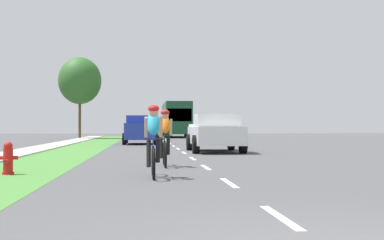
% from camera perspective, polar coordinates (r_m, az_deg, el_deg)
% --- Properties ---
extents(ground_plane, '(120.00, 120.00, 0.00)m').
position_cam_1_polar(ground_plane, '(24.57, -1.20, -3.29)').
color(ground_plane, '#4C4C4F').
extents(grass_verge, '(2.52, 70.00, 0.01)m').
position_cam_1_polar(grass_verge, '(24.71, -12.44, -3.25)').
color(grass_verge, '#478438').
rests_on(grass_verge, ground_plane).
extents(sidewalk_concrete, '(1.56, 70.00, 0.10)m').
position_cam_1_polar(sidewalk_concrete, '(25.05, -17.08, -3.20)').
color(sidewalk_concrete, '#B2ADA3').
rests_on(sidewalk_concrete, ground_plane).
extents(lane_markings_center, '(0.12, 53.80, 0.01)m').
position_cam_1_polar(lane_markings_center, '(28.55, -1.75, -2.91)').
color(lane_markings_center, white).
rests_on(lane_markings_center, ground_plane).
extents(fire_hydrant_red, '(0.44, 0.38, 0.76)m').
position_cam_1_polar(fire_hydrant_red, '(13.16, -18.98, -3.89)').
color(fire_hydrant_red, red).
rests_on(fire_hydrant_red, ground_plane).
extents(cyclist_lead, '(0.42, 1.72, 1.58)m').
position_cam_1_polar(cyclist_lead, '(11.70, -4.13, -2.18)').
color(cyclist_lead, black).
rests_on(cyclist_lead, ground_plane).
extents(cyclist_trailing, '(0.42, 1.72, 1.58)m').
position_cam_1_polar(cyclist_trailing, '(14.90, -2.92, -1.86)').
color(cyclist_trailing, black).
rests_on(cyclist_trailing, ground_plane).
extents(pickup_white, '(2.22, 5.10, 1.64)m').
position_cam_1_polar(pickup_white, '(23.44, 2.46, -1.39)').
color(pickup_white, silver).
rests_on(pickup_white, ground_plane).
extents(suv_blue, '(2.15, 4.70, 1.79)m').
position_cam_1_polar(suv_blue, '(34.00, -5.51, -0.96)').
color(suv_blue, '#23389E').
rests_on(suv_blue, ground_plane).
extents(sedan_maroon, '(1.98, 4.30, 1.52)m').
position_cam_1_polar(sedan_maroon, '(46.02, -5.33, -1.11)').
color(sedan_maroon, maroon).
rests_on(sedan_maroon, ground_plane).
extents(bus_dark_green, '(2.78, 11.60, 3.48)m').
position_cam_1_polar(bus_dark_green, '(55.46, -1.72, 0.21)').
color(bus_dark_green, '#194C2D').
rests_on(bus_dark_green, ground_plane).
extents(street_tree_far, '(3.93, 3.93, 7.49)m').
position_cam_1_polar(street_tree_far, '(50.51, -11.84, 4.10)').
color(street_tree_far, brown).
rests_on(street_tree_far, ground_plane).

